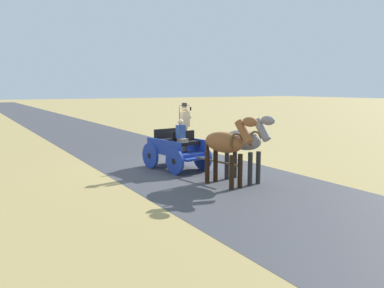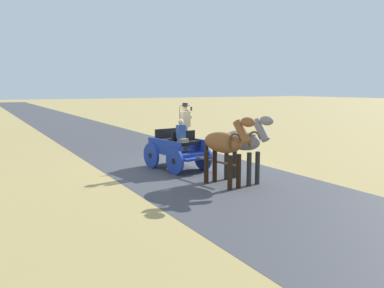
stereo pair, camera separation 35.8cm
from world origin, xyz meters
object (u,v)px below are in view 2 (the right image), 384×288
horse_near_side (244,142)px  horse_off_side (225,144)px  traffic_cone (205,147)px  horse_drawn_carriage (178,148)px

horse_near_side → horse_off_side: size_ratio=1.00×
traffic_cone → horse_off_side: bearing=64.8°
horse_near_side → traffic_cone: horse_near_side is taller
traffic_cone → horse_drawn_carriage: bearing=45.7°
horse_near_side → traffic_cone: size_ratio=4.42×
horse_drawn_carriage → horse_near_side: (-0.91, 2.92, 0.51)m
horse_drawn_carriage → horse_off_side: (-0.07, 3.06, 0.51)m
horse_drawn_carriage → horse_off_side: 3.10m
horse_near_side → horse_off_side: (0.84, 0.14, 0.00)m
horse_near_side → traffic_cone: bearing=-108.7°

